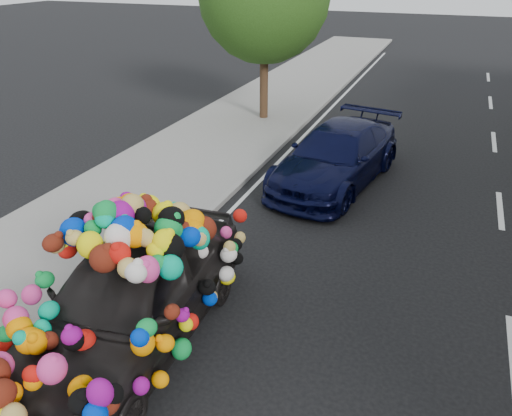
{
  "coord_description": "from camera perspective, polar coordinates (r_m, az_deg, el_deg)",
  "views": [
    {
      "loc": [
        2.19,
        -6.29,
        5.06
      ],
      "look_at": [
        -0.66,
        0.88,
        1.19
      ],
      "focal_mm": 35.0,
      "sensor_mm": 36.0,
      "label": 1
    }
  ],
  "objects": [
    {
      "name": "ground",
      "position": [
        8.36,
        2.02,
        -10.58
      ],
      "size": [
        100.0,
        100.0,
        0.0
      ],
      "primitive_type": "plane",
      "color": "black",
      "rests_on": "ground"
    },
    {
      "name": "sidewalk",
      "position": [
        10.32,
        -21.1,
        -4.27
      ],
      "size": [
        4.0,
        60.0,
        0.12
      ],
      "primitive_type": "cube",
      "color": "gray",
      "rests_on": "ground"
    },
    {
      "name": "kerb",
      "position": [
        9.22,
        -11.94,
        -6.77
      ],
      "size": [
        0.15,
        60.0,
        0.13
      ],
      "primitive_type": "cube",
      "color": "gray",
      "rests_on": "ground"
    },
    {
      "name": "plush_art_car",
      "position": [
        7.17,
        -14.41,
        -7.41
      ],
      "size": [
        2.42,
        4.9,
        2.22
      ],
      "rotation": [
        0.0,
        0.0,
        0.04
      ],
      "color": "black",
      "rests_on": "ground"
    },
    {
      "name": "navy_sedan",
      "position": [
        12.48,
        9.2,
        5.9
      ],
      "size": [
        2.77,
        5.13,
        1.41
      ],
      "primitive_type": "imported",
      "rotation": [
        0.0,
        0.0,
        -0.17
      ],
      "color": "black",
      "rests_on": "ground"
    }
  ]
}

